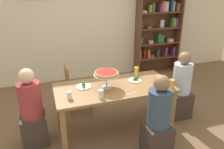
% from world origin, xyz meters
% --- Properties ---
extents(ground_plane, '(12.00, 12.00, 0.00)m').
position_xyz_m(ground_plane, '(0.00, 0.00, 0.00)').
color(ground_plane, brown).
extents(rear_partition, '(8.00, 0.12, 2.80)m').
position_xyz_m(rear_partition, '(0.00, 2.20, 1.40)').
color(rear_partition, beige).
rests_on(rear_partition, ground_plane).
extents(dining_table, '(1.73, 0.80, 0.74)m').
position_xyz_m(dining_table, '(0.00, 0.00, 0.65)').
color(dining_table, olive).
rests_on(dining_table, ground_plane).
extents(bookshelf, '(1.10, 0.30, 2.21)m').
position_xyz_m(bookshelf, '(1.79, 2.01, 1.15)').
color(bookshelf, brown).
rests_on(bookshelf, ground_plane).
extents(diner_head_east, '(0.34, 0.34, 1.15)m').
position_xyz_m(diner_head_east, '(1.18, 0.02, 0.49)').
color(diner_head_east, '#382D28').
rests_on(diner_head_east, ground_plane).
extents(diner_head_west, '(0.34, 0.34, 1.15)m').
position_xyz_m(diner_head_west, '(-1.18, 0.03, 0.49)').
color(diner_head_west, '#382D28').
rests_on(diner_head_west, ground_plane).
extents(diner_near_right, '(0.34, 0.34, 1.15)m').
position_xyz_m(diner_near_right, '(0.37, -0.69, 0.49)').
color(diner_near_right, '#382D28').
rests_on(diner_near_right, ground_plane).
extents(chair_far_left, '(0.40, 0.40, 0.87)m').
position_xyz_m(chair_far_left, '(-0.49, 0.73, 0.49)').
color(chair_far_left, olive).
rests_on(chair_far_left, ground_plane).
extents(deep_dish_pizza_stand, '(0.36, 0.36, 0.25)m').
position_xyz_m(deep_dish_pizza_stand, '(-0.12, 0.00, 0.95)').
color(deep_dish_pizza_stand, silver).
rests_on(deep_dish_pizza_stand, dining_table).
extents(salad_plate_near_diner, '(0.21, 0.21, 0.07)m').
position_xyz_m(salad_plate_near_diner, '(0.38, 0.09, 0.76)').
color(salad_plate_near_diner, white).
rests_on(salad_plate_near_diner, dining_table).
extents(salad_plate_far_diner, '(0.23, 0.23, 0.07)m').
position_xyz_m(salad_plate_far_diner, '(-0.43, 0.12, 0.76)').
color(salad_plate_far_diner, white).
rests_on(salad_plate_far_diner, dining_table).
extents(beer_glass_amber_tall, '(0.08, 0.08, 0.14)m').
position_xyz_m(beer_glass_amber_tall, '(0.77, -0.31, 0.81)').
color(beer_glass_amber_tall, gold).
rests_on(beer_glass_amber_tall, dining_table).
extents(beer_glass_amber_short, '(0.07, 0.07, 0.15)m').
position_xyz_m(beer_glass_amber_short, '(0.47, 0.27, 0.82)').
color(beer_glass_amber_short, gold).
rests_on(beer_glass_amber_short, dining_table).
extents(water_glass_clear_near, '(0.07, 0.07, 0.12)m').
position_xyz_m(water_glass_clear_near, '(-0.27, -0.28, 0.80)').
color(water_glass_clear_near, white).
rests_on(water_glass_clear_near, dining_table).
extents(water_glass_clear_far, '(0.07, 0.07, 0.12)m').
position_xyz_m(water_glass_clear_far, '(0.69, -0.17, 0.80)').
color(water_glass_clear_far, white).
rests_on(water_glass_clear_far, dining_table).
extents(water_glass_clear_spare, '(0.07, 0.07, 0.10)m').
position_xyz_m(water_glass_clear_spare, '(-0.67, -0.17, 0.79)').
color(water_glass_clear_spare, white).
rests_on(water_glass_clear_spare, dining_table).
extents(cutlery_fork_near, '(0.18, 0.03, 0.00)m').
position_xyz_m(cutlery_fork_near, '(0.03, 0.31, 0.74)').
color(cutlery_fork_near, silver).
rests_on(cutlery_fork_near, dining_table).
extents(cutlery_knife_near, '(0.18, 0.06, 0.00)m').
position_xyz_m(cutlery_knife_near, '(0.16, -0.29, 0.74)').
color(cutlery_knife_near, silver).
rests_on(cutlery_knife_near, dining_table).
extents(cutlery_fork_far, '(0.18, 0.06, 0.00)m').
position_xyz_m(cutlery_fork_far, '(-0.76, 0.24, 0.74)').
color(cutlery_fork_far, silver).
rests_on(cutlery_fork_far, dining_table).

